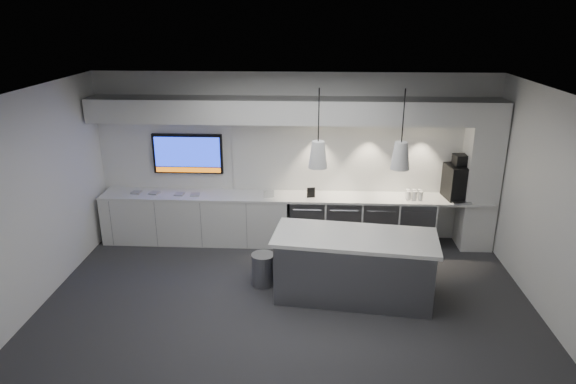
# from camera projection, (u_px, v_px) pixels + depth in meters

# --- Properties ---
(floor) EXTENTS (7.00, 7.00, 0.00)m
(floor) POSITION_uv_depth(u_px,v_px,m) (287.00, 307.00, 7.27)
(floor) COLOR #2F2F31
(floor) RESTS_ON ground
(ceiling) EXTENTS (7.00, 7.00, 0.00)m
(ceiling) POSITION_uv_depth(u_px,v_px,m) (287.00, 94.00, 6.27)
(ceiling) COLOR black
(ceiling) RESTS_ON wall_back
(wall_back) EXTENTS (7.00, 0.00, 7.00)m
(wall_back) POSITION_uv_depth(u_px,v_px,m) (294.00, 158.00, 9.12)
(wall_back) COLOR white
(wall_back) RESTS_ON floor
(wall_front) EXTENTS (7.00, 0.00, 7.00)m
(wall_front) POSITION_uv_depth(u_px,v_px,m) (272.00, 314.00, 4.41)
(wall_front) COLOR white
(wall_front) RESTS_ON floor
(wall_left) EXTENTS (0.00, 7.00, 7.00)m
(wall_left) POSITION_uv_depth(u_px,v_px,m) (29.00, 204.00, 6.93)
(wall_left) COLOR white
(wall_left) RESTS_ON floor
(wall_right) EXTENTS (0.00, 7.00, 7.00)m
(wall_right) POSITION_uv_depth(u_px,v_px,m) (558.00, 213.00, 6.60)
(wall_right) COLOR white
(wall_right) RESTS_ON floor
(back_counter) EXTENTS (6.80, 0.65, 0.04)m
(back_counter) POSITION_uv_depth(u_px,v_px,m) (293.00, 197.00, 9.02)
(back_counter) COLOR white
(back_counter) RESTS_ON left_base_cabinets
(left_base_cabinets) EXTENTS (3.30, 0.63, 0.86)m
(left_base_cabinets) POSITION_uv_depth(u_px,v_px,m) (197.00, 218.00, 9.25)
(left_base_cabinets) COLOR white
(left_base_cabinets) RESTS_ON floor
(fridge_unit_a) EXTENTS (0.60, 0.61, 0.85)m
(fridge_unit_a) POSITION_uv_depth(u_px,v_px,m) (307.00, 221.00, 9.16)
(fridge_unit_a) COLOR gray
(fridge_unit_a) RESTS_ON floor
(fridge_unit_b) EXTENTS (0.60, 0.61, 0.85)m
(fridge_unit_b) POSITION_uv_depth(u_px,v_px,m) (343.00, 221.00, 9.13)
(fridge_unit_b) COLOR gray
(fridge_unit_b) RESTS_ON floor
(fridge_unit_c) EXTENTS (0.60, 0.61, 0.85)m
(fridge_unit_c) POSITION_uv_depth(u_px,v_px,m) (378.00, 222.00, 9.10)
(fridge_unit_c) COLOR gray
(fridge_unit_c) RESTS_ON floor
(fridge_unit_d) EXTENTS (0.60, 0.61, 0.85)m
(fridge_unit_d) POSITION_uv_depth(u_px,v_px,m) (414.00, 223.00, 9.07)
(fridge_unit_d) COLOR gray
(fridge_unit_d) RESTS_ON floor
(backsplash) EXTENTS (4.60, 0.03, 1.30)m
(backsplash) POSITION_uv_depth(u_px,v_px,m) (362.00, 156.00, 9.03)
(backsplash) COLOR white
(backsplash) RESTS_ON wall_back
(soffit) EXTENTS (6.90, 0.60, 0.40)m
(soffit) POSITION_uv_depth(u_px,v_px,m) (294.00, 110.00, 8.54)
(soffit) COLOR white
(soffit) RESTS_ON wall_back
(column) EXTENTS (0.55, 0.55, 2.60)m
(column) POSITION_uv_depth(u_px,v_px,m) (481.00, 176.00, 8.75)
(column) COLOR white
(column) RESTS_ON floor
(wall_tv) EXTENTS (1.25, 0.07, 0.72)m
(wall_tv) POSITION_uv_depth(u_px,v_px,m) (188.00, 154.00, 9.14)
(wall_tv) COLOR black
(wall_tv) RESTS_ON wall_back
(island) EXTENTS (2.40, 1.26, 0.97)m
(island) POSITION_uv_depth(u_px,v_px,m) (354.00, 266.00, 7.38)
(island) COLOR gray
(island) RESTS_ON floor
(bin) EXTENTS (0.46, 0.46, 0.50)m
(bin) POSITION_uv_depth(u_px,v_px,m) (263.00, 269.00, 7.80)
(bin) COLOR gray
(bin) RESTS_ON floor
(coffee_machine) EXTENTS (0.49, 0.65, 0.78)m
(coffee_machine) POSITION_uv_depth(u_px,v_px,m) (459.00, 180.00, 8.80)
(coffee_machine) COLOR black
(coffee_machine) RESTS_ON back_counter
(sign_black) EXTENTS (0.14, 0.05, 0.18)m
(sign_black) POSITION_uv_depth(u_px,v_px,m) (311.00, 193.00, 8.89)
(sign_black) COLOR black
(sign_black) RESTS_ON back_counter
(sign_white) EXTENTS (0.18, 0.08, 0.14)m
(sign_white) POSITION_uv_depth(u_px,v_px,m) (269.00, 194.00, 8.89)
(sign_white) COLOR white
(sign_white) RESTS_ON back_counter
(cup_cluster) EXTENTS (0.28, 0.18, 0.15)m
(cup_cluster) POSITION_uv_depth(u_px,v_px,m) (414.00, 195.00, 8.83)
(cup_cluster) COLOR white
(cup_cluster) RESTS_ON back_counter
(tray_a) EXTENTS (0.17, 0.17, 0.02)m
(tray_a) POSITION_uv_depth(u_px,v_px,m) (136.00, 192.00, 9.14)
(tray_a) COLOR #9B9B9B
(tray_a) RESTS_ON back_counter
(tray_b) EXTENTS (0.19, 0.19, 0.02)m
(tray_b) POSITION_uv_depth(u_px,v_px,m) (155.00, 193.00, 9.11)
(tray_b) COLOR #9B9B9B
(tray_b) RESTS_ON back_counter
(tray_c) EXTENTS (0.17, 0.17, 0.02)m
(tray_c) POSITION_uv_depth(u_px,v_px,m) (179.00, 194.00, 9.05)
(tray_c) COLOR #9B9B9B
(tray_c) RESTS_ON back_counter
(tray_d) EXTENTS (0.17, 0.17, 0.02)m
(tray_d) POSITION_uv_depth(u_px,v_px,m) (195.00, 194.00, 9.03)
(tray_d) COLOR #9B9B9B
(tray_d) RESTS_ON back_counter
(pendant_left) EXTENTS (0.26, 0.26, 1.07)m
(pendant_left) POSITION_uv_depth(u_px,v_px,m) (318.00, 154.00, 6.85)
(pendant_left) COLOR white
(pendant_left) RESTS_ON ceiling
(pendant_right) EXTENTS (0.26, 0.26, 1.07)m
(pendant_right) POSITION_uv_depth(u_px,v_px,m) (401.00, 155.00, 6.80)
(pendant_right) COLOR white
(pendant_right) RESTS_ON ceiling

